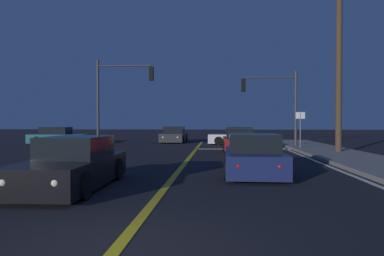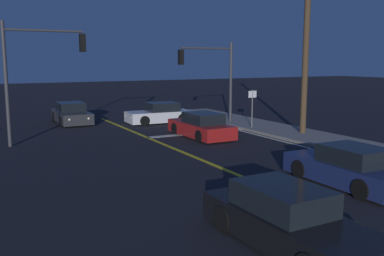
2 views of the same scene
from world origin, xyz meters
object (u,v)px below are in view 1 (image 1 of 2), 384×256
Objects in this scene: car_following_oncoming_black at (74,166)px; traffic_signal_near_right at (275,96)px; utility_pole_right at (339,44)px; street_sign_corner at (300,124)px; car_distant_tail_teal at (59,137)px; car_side_waiting_navy at (253,157)px; car_far_approaching_red at (239,141)px; car_parked_curb_charcoal at (174,135)px; traffic_signal_far_left at (118,89)px; car_mid_block_white at (237,137)px.

car_following_oncoming_black is 18.40m from traffic_signal_near_right.
car_following_oncoming_black is 0.41× the size of utility_pole_right.
car_following_oncoming_black is 16.29m from street_sign_corner.
car_following_oncoming_black is at bearing -122.94° from street_sign_corner.
car_distant_tail_teal is 17.98m from street_sign_corner.
car_side_waiting_navy is 10.19m from car_far_approaching_red.
traffic_signal_far_left is (-3.04, -6.61, 3.35)m from car_parked_curb_charcoal.
traffic_signal_far_left is 2.48× the size of street_sign_corner.
traffic_signal_near_right is 0.88× the size of traffic_signal_far_left.
car_distant_tail_teal is 20.49m from car_side_waiting_navy.
traffic_signal_far_left is at bearing 7.47° from traffic_signal_near_right.
car_mid_block_white is 0.94× the size of car_far_approaching_red.
car_distant_tail_teal is 7.23m from traffic_signal_far_left.
street_sign_corner reaches higher than car_parked_curb_charcoal.
traffic_signal_near_right is 3.56m from street_sign_corner.
traffic_signal_far_left is 0.52× the size of utility_pole_right.
car_far_approaching_red is at bearing 52.25° from traffic_signal_near_right.
car_side_waiting_navy is at bearing -57.20° from traffic_signal_far_left.
car_distant_tail_teal is at bearing 158.34° from car_far_approaching_red.
traffic_signal_far_left reaches higher than car_side_waiting_navy.
traffic_signal_far_left reaches higher than car_distant_tail_teal.
car_following_oncoming_black is at bearing -111.58° from car_far_approaching_red.
car_mid_block_white is at bearing 90.09° from car_side_waiting_navy.
car_side_waiting_navy is at bearing -90.93° from car_far_approaching_red.
utility_pole_right is (2.52, -5.61, 2.40)m from traffic_signal_near_right.
car_far_approaching_red is at bearing -179.46° from car_mid_block_white.
traffic_signal_near_right is at bearing 7.47° from traffic_signal_far_left.
car_following_oncoming_black is 15.69m from traffic_signal_far_left.
street_sign_corner is at bearing -123.85° from car_following_oncoming_black.
car_side_waiting_navy is 11.58m from street_sign_corner.
car_far_approaching_red is at bearing -170.04° from street_sign_corner.
traffic_signal_near_right is (2.78, 13.66, 2.91)m from car_side_waiting_navy.
car_following_oncoming_black is 15.83m from utility_pole_right.
car_following_oncoming_black is 5.67m from car_side_waiting_navy.
car_mid_block_white is 6.51m from street_sign_corner.
utility_pole_right is at bearing -63.48° from street_sign_corner.
traffic_signal_far_left reaches higher than street_sign_corner.
car_mid_block_white is 0.96× the size of car_side_waiting_navy.
car_far_approaching_red is (13.54, -5.27, -0.00)m from car_distant_tail_teal.
car_side_waiting_navy is 0.76× the size of traffic_signal_far_left.
utility_pole_right is (5.31, 8.05, 5.31)m from car_side_waiting_navy.
car_following_oncoming_black is 13.92m from car_far_approaching_red.
street_sign_corner is (-1.40, 2.81, -4.29)m from utility_pole_right.
car_far_approaching_red is 8.92m from traffic_signal_far_left.
car_distant_tail_teal is (-8.58, -3.41, -0.00)m from car_parked_curb_charcoal.
car_mid_block_white is 9.69m from traffic_signal_far_left.
car_far_approaching_red is 4.00m from street_sign_corner.
car_mid_block_white is 0.38× the size of utility_pole_right.
utility_pole_right reaches higher than car_following_oncoming_black.
car_mid_block_white is 0.73× the size of traffic_signal_far_left.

